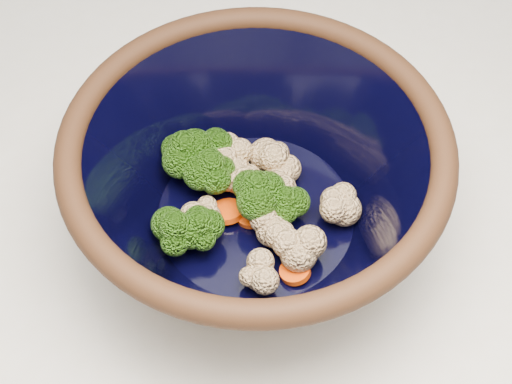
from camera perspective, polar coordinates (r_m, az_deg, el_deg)
name	(u,v)px	position (r m, az deg, el deg)	size (l,w,h in m)	color
mixing_bowl	(256,183)	(0.60, 0.00, 0.74)	(0.35, 0.35, 0.14)	black
vegetable_pile	(237,191)	(0.62, -1.54, 0.09)	(0.18, 0.16, 0.06)	#608442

